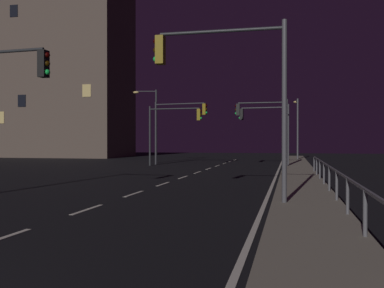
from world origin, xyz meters
name	(u,v)px	position (x,y,z in m)	size (l,w,h in m)	color
ground_plane	(166,183)	(0.00, 17.50, 0.00)	(112.00, 112.00, 0.00)	black
sidewalk_right	(302,185)	(6.54, 17.50, 0.07)	(2.21, 77.00, 0.14)	gray
lane_markings_center	(183,177)	(0.00, 21.00, 0.01)	(0.14, 50.00, 0.01)	silver
lane_edge_line	(276,177)	(5.18, 22.50, 0.01)	(0.14, 53.00, 0.01)	silver
traffic_light_near_right	(265,122)	(3.96, 33.77, 3.70)	(4.24, 0.63, 5.02)	#4C4C51
traffic_light_near_left	(2,91)	(-4.19, 10.70, 3.90)	(3.51, 0.44, 5.58)	#2D3033
traffic_light_far_left	(264,119)	(3.95, 31.59, 3.85)	(4.17, 0.34, 5.25)	#38383D
traffic_light_mid_right	(173,123)	(-3.59, 31.88, 3.61)	(4.65, 0.48, 5.05)	#2D3033
traffic_light_far_right	(227,75)	(3.99, 10.89, 4.23)	(4.42, 0.34, 5.78)	#4C4C51
traffic_light_far_center	(178,119)	(-3.61, 33.44, 3.98)	(4.88, 0.88, 5.59)	#38383D
street_lamp_far_end	(297,123)	(6.74, 45.11, 4.08)	(0.56, 1.49, 6.53)	#4C4C51
street_lamp_across_street	(152,119)	(-6.82, 36.17, 4.24)	(2.24, 0.69, 6.98)	#2D3033
barrier_fence	(337,178)	(7.50, 11.80, 0.87)	(0.09, 27.68, 0.98)	#59595E
building_distant	(54,58)	(-24.97, 49.52, 13.33)	(19.51, 9.80, 26.66)	brown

